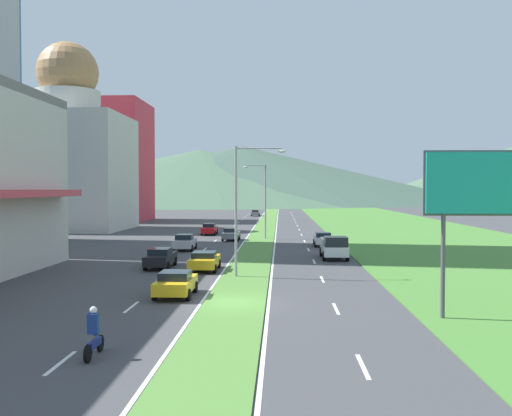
{
  "coord_description": "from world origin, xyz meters",
  "views": [
    {
      "loc": [
        2.35,
        -29.99,
        5.89
      ],
      "look_at": [
        -0.35,
        34.83,
        3.84
      ],
      "focal_mm": 41.17,
      "sensor_mm": 36.0,
      "label": 1
    }
  ],
  "objects_px": {
    "car_2": "(205,261)",
    "car_4": "(209,229)",
    "street_lamp_near": "(242,201)",
    "car_0": "(231,234)",
    "car_3": "(185,242)",
    "car_5": "(161,258)",
    "billboard_roadside": "(487,191)",
    "car_1": "(323,239)",
    "street_lamp_mid": "(263,196)",
    "car_6": "(255,213)",
    "car_7": "(176,283)",
    "pickup_truck_0": "(334,247)",
    "motorcycle_rider": "(94,336)"
  },
  "relations": [
    {
      "from": "car_5",
      "to": "car_0",
      "type": "bearing_deg",
      "value": -7.9
    },
    {
      "from": "car_0",
      "to": "car_1",
      "type": "relative_size",
      "value": 1.01
    },
    {
      "from": "street_lamp_near",
      "to": "billboard_roadside",
      "type": "height_order",
      "value": "street_lamp_near"
    },
    {
      "from": "car_6",
      "to": "pickup_truck_0",
      "type": "xyz_separation_m",
      "value": [
        10.1,
        -79.97,
        0.28
      ]
    },
    {
      "from": "pickup_truck_0",
      "to": "car_0",
      "type": "bearing_deg",
      "value": -149.96
    },
    {
      "from": "car_1",
      "to": "car_2",
      "type": "xyz_separation_m",
      "value": [
        -9.95,
        -18.78,
        0.0
      ]
    },
    {
      "from": "car_2",
      "to": "motorcycle_rider",
      "type": "height_order",
      "value": "motorcycle_rider"
    },
    {
      "from": "pickup_truck_0",
      "to": "car_5",
      "type": "bearing_deg",
      "value": -65.72
    },
    {
      "from": "car_2",
      "to": "car_3",
      "type": "xyz_separation_m",
      "value": [
        -3.75,
        14.06,
        0.06
      ]
    },
    {
      "from": "street_lamp_mid",
      "to": "car_5",
      "type": "xyz_separation_m",
      "value": [
        -6.93,
        -25.76,
        -4.33
      ]
    },
    {
      "from": "car_4",
      "to": "car_5",
      "type": "height_order",
      "value": "car_4"
    },
    {
      "from": "car_3",
      "to": "car_4",
      "type": "xyz_separation_m",
      "value": [
        0.07,
        19.21,
        -0.02
      ]
    },
    {
      "from": "street_lamp_mid",
      "to": "car_2",
      "type": "xyz_separation_m",
      "value": [
        -3.44,
        -27.08,
        -4.37
      ]
    },
    {
      "from": "street_lamp_mid",
      "to": "car_6",
      "type": "xyz_separation_m",
      "value": [
        -3.47,
        60.33,
        -4.39
      ]
    },
    {
      "from": "street_lamp_mid",
      "to": "car_4",
      "type": "distance_m",
      "value": 10.38
    },
    {
      "from": "billboard_roadside",
      "to": "car_4",
      "type": "height_order",
      "value": "billboard_roadside"
    },
    {
      "from": "street_lamp_mid",
      "to": "car_6",
      "type": "bearing_deg",
      "value": 93.29
    },
    {
      "from": "car_7",
      "to": "pickup_truck_0",
      "type": "distance_m",
      "value": 20.58
    },
    {
      "from": "car_3",
      "to": "car_7",
      "type": "distance_m",
      "value": 24.67
    },
    {
      "from": "billboard_roadside",
      "to": "car_0",
      "type": "relative_size",
      "value": 1.87
    },
    {
      "from": "car_6",
      "to": "car_7",
      "type": "distance_m",
      "value": 97.78
    },
    {
      "from": "car_7",
      "to": "car_5",
      "type": "bearing_deg",
      "value": 15.52
    },
    {
      "from": "car_2",
      "to": "car_3",
      "type": "distance_m",
      "value": 14.55
    },
    {
      "from": "street_lamp_near",
      "to": "car_0",
      "type": "relative_size",
      "value": 2.14
    },
    {
      "from": "car_2",
      "to": "car_5",
      "type": "height_order",
      "value": "car_5"
    },
    {
      "from": "car_5",
      "to": "car_7",
      "type": "height_order",
      "value": "car_5"
    },
    {
      "from": "car_4",
      "to": "pickup_truck_0",
      "type": "xyz_separation_m",
      "value": [
        13.76,
        -25.83,
        0.22
      ]
    },
    {
      "from": "pickup_truck_0",
      "to": "billboard_roadside",
      "type": "bearing_deg",
      "value": 11.6
    },
    {
      "from": "car_4",
      "to": "motorcycle_rider",
      "type": "bearing_deg",
      "value": -177.26
    },
    {
      "from": "car_2",
      "to": "car_7",
      "type": "distance_m",
      "value": 10.37
    },
    {
      "from": "car_5",
      "to": "street_lamp_near",
      "type": "bearing_deg",
      "value": -124.48
    },
    {
      "from": "motorcycle_rider",
      "to": "street_lamp_mid",
      "type": "bearing_deg",
      "value": -5.2
    },
    {
      "from": "car_2",
      "to": "car_4",
      "type": "distance_m",
      "value": 33.47
    },
    {
      "from": "street_lamp_mid",
      "to": "car_4",
      "type": "bearing_deg",
      "value": 139.03
    },
    {
      "from": "car_1",
      "to": "billboard_roadside",
      "type": "bearing_deg",
      "value": 8.02
    },
    {
      "from": "billboard_roadside",
      "to": "car_3",
      "type": "bearing_deg",
      "value": 122.07
    },
    {
      "from": "billboard_roadside",
      "to": "car_7",
      "type": "xyz_separation_m",
      "value": [
        -15.04,
        5.16,
        -5.1
      ]
    },
    {
      "from": "car_0",
      "to": "car_4",
      "type": "height_order",
      "value": "car_4"
    },
    {
      "from": "car_7",
      "to": "motorcycle_rider",
      "type": "bearing_deg",
      "value": 176.18
    },
    {
      "from": "street_lamp_near",
      "to": "car_4",
      "type": "relative_size",
      "value": 1.98
    },
    {
      "from": "street_lamp_mid",
      "to": "motorcycle_rider",
      "type": "height_order",
      "value": "street_lamp_mid"
    },
    {
      "from": "car_1",
      "to": "car_6",
      "type": "xyz_separation_m",
      "value": [
        -9.98,
        68.63,
        -0.01
      ]
    },
    {
      "from": "billboard_roadside",
      "to": "car_0",
      "type": "height_order",
      "value": "billboard_roadside"
    },
    {
      "from": "car_2",
      "to": "pickup_truck_0",
      "type": "distance_m",
      "value": 12.52
    },
    {
      "from": "motorcycle_rider",
      "to": "car_7",
      "type": "bearing_deg",
      "value": -3.82
    },
    {
      "from": "street_lamp_near",
      "to": "car_6",
      "type": "relative_size",
      "value": 1.98
    },
    {
      "from": "street_lamp_near",
      "to": "car_4",
      "type": "height_order",
      "value": "street_lamp_near"
    },
    {
      "from": "street_lamp_mid",
      "to": "motorcycle_rider",
      "type": "relative_size",
      "value": 4.43
    },
    {
      "from": "car_4",
      "to": "car_1",
      "type": "bearing_deg",
      "value": -136.73
    },
    {
      "from": "car_0",
      "to": "pickup_truck_0",
      "type": "bearing_deg",
      "value": -149.96
    }
  ]
}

